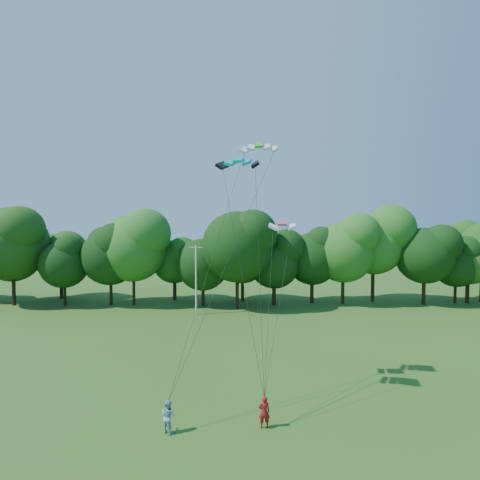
{
  "coord_description": "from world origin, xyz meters",
  "views": [
    {
      "loc": [
        2.22,
        -16.45,
        11.42
      ],
      "look_at": [
        1.79,
        13.0,
        10.03
      ],
      "focal_mm": 28.0,
      "sensor_mm": 36.0,
      "label": 1
    }
  ],
  "objects": [
    {
      "name": "kite_flyer_left",
      "position": [
        3.26,
        3.85,
        0.9
      ],
      "size": [
        0.71,
        0.52,
        1.8
      ],
      "primitive_type": "imported",
      "rotation": [
        0.0,
        0.0,
        3.28
      ],
      "color": "maroon",
      "rests_on": "ground"
    },
    {
      "name": "kite_teal",
      "position": [
        1.8,
        6.91,
        15.3
      ],
      "size": [
        2.78,
        1.66,
        0.55
      ],
      "rotation": [
        0.0,
        0.0,
        -0.2
      ],
      "color": "#05A9A8",
      "rests_on": "ground"
    },
    {
      "name": "kite_pink",
      "position": [
        4.76,
        9.56,
        11.35
      ],
      "size": [
        1.93,
        0.99,
        0.35
      ],
      "rotation": [
        0.0,
        0.0,
        -0.03
      ],
      "color": "#DD3D76",
      "rests_on": "ground"
    },
    {
      "name": "tree_back_west",
      "position": [
        -29.71,
        34.17,
        9.45
      ],
      "size": [
        10.4,
        10.4,
        15.13
      ],
      "color": "#2F2113",
      "rests_on": "ground"
    },
    {
      "name": "tree_back_center",
      "position": [
        1.12,
        32.54,
        9.37
      ],
      "size": [
        10.31,
        10.31,
        15.0
      ],
      "color": "#332413",
      "rests_on": "ground"
    },
    {
      "name": "utility_pole",
      "position": [
        -3.9,
        29.36,
        4.4
      ],
      "size": [
        1.72,
        0.21,
        8.58
      ],
      "rotation": [
        0.0,
        0.0,
        -0.06
      ],
      "color": "silver",
      "rests_on": "ground"
    },
    {
      "name": "kite_flyer_right",
      "position": [
        -1.98,
        3.34,
        0.89
      ],
      "size": [
        1.09,
        1.04,
        1.78
      ],
      "primitive_type": "imported",
      "rotation": [
        0.0,
        0.0,
        2.57
      ],
      "color": "#95B4CE",
      "rests_on": "ground"
    },
    {
      "name": "kite_green",
      "position": [
        3.14,
        9.12,
        16.65
      ],
      "size": [
        2.64,
        1.43,
        0.61
      ],
      "rotation": [
        0.0,
        0.0,
        -0.13
      ],
      "color": "#38CA1E",
      "rests_on": "ground"
    },
    {
      "name": "ground",
      "position": [
        0.0,
        0.0,
        0.0
      ],
      "size": [
        160.0,
        160.0,
        0.0
      ],
      "primitive_type": "plane",
      "color": "#305A18",
      "rests_on": "ground"
    },
    {
      "name": "tree_back_east",
      "position": [
        33.69,
        36.58,
        6.23
      ],
      "size": [
        6.86,
        6.86,
        9.98
      ],
      "color": "#311F13",
      "rests_on": "ground"
    }
  ]
}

